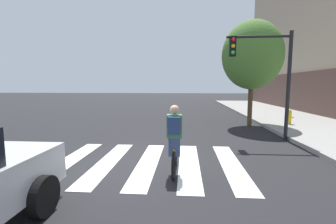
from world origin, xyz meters
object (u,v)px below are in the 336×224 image
cyclist (174,140)px  fire_hydrant (289,117)px  street_tree_near (252,55)px  traffic_light_near (267,67)px

cyclist → fire_hydrant: size_ratio=2.19×
fire_hydrant → street_tree_near: size_ratio=0.14×
cyclist → street_tree_near: bearing=62.1°
cyclist → traffic_light_near: bearing=47.7°
traffic_light_near → fire_hydrant: size_ratio=5.38×
traffic_light_near → street_tree_near: size_ratio=0.76×
traffic_light_near → street_tree_near: 3.46m
cyclist → traffic_light_near: size_ratio=0.41×
street_tree_near → traffic_light_near: bearing=-95.8°
cyclist → fire_hydrant: bearing=50.1°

